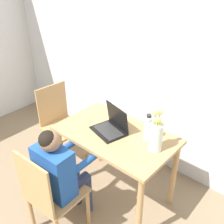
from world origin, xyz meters
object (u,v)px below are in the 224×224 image
laptop (112,125)px  person_seated (59,170)px  flower_vase (156,135)px  water_bottle (148,128)px  chair_spare (60,123)px  chair_occupied (50,195)px

laptop → person_seated: bearing=-81.1°
person_seated → flower_vase: 0.81m
flower_vase → water_bottle: flower_vase is taller
person_seated → flower_vase: flower_vase is taller
person_seated → laptop: person_seated is taller
chair_spare → person_seated: (0.77, -0.62, 0.18)m
chair_occupied → chair_spare: same height
laptop → flower_vase: size_ratio=0.96×
chair_occupied → person_seated: size_ratio=0.86×
chair_occupied → laptop: size_ratio=2.49×
chair_occupied → chair_spare: 1.07m
chair_spare → water_bottle: water_bottle is taller
chair_occupied → person_seated: bearing=-90.0°
person_seated → laptop: bearing=-98.8°
laptop → water_bottle: bearing=31.0°
water_bottle → flower_vase: bearing=-30.2°
person_seated → water_bottle: size_ratio=4.18×
chair_spare → laptop: 0.90m
chair_spare → flower_vase: (1.27, -0.03, 0.44)m
chair_spare → person_seated: size_ratio=0.86×
person_seated → water_bottle: bearing=-122.6°
chair_spare → flower_vase: 1.35m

